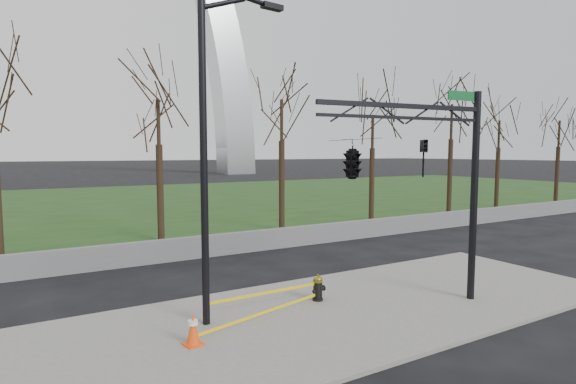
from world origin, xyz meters
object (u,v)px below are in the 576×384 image
fire_hydrant (318,288)px  traffic_cone (193,329)px  street_light (212,136)px  traffic_signal_mast (379,159)px

fire_hydrant → traffic_cone: size_ratio=1.05×
street_light → traffic_cone: bearing=-137.4°
fire_hydrant → traffic_cone: fire_hydrant is taller
traffic_signal_mast → fire_hydrant: bearing=120.1°
fire_hydrant → street_light: size_ratio=0.09×
fire_hydrant → street_light: bearing=170.8°
fire_hydrant → traffic_signal_mast: size_ratio=0.13×
fire_hydrant → traffic_signal_mast: 4.11m
traffic_signal_mast → street_light: bearing=164.6°
fire_hydrant → traffic_signal_mast: traffic_signal_mast is taller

